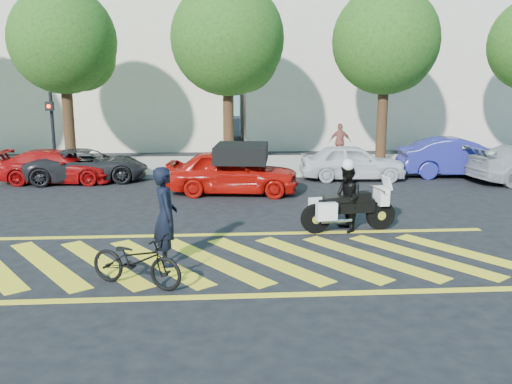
{
  "coord_description": "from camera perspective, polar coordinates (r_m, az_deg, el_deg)",
  "views": [
    {
      "loc": [
        -0.45,
        -10.62,
        3.65
      ],
      "look_at": [
        0.43,
        1.81,
        1.05
      ],
      "focal_mm": 38.0,
      "sensor_mm": 36.0,
      "label": 1
    }
  ],
  "objects": [
    {
      "name": "parked_mid_left",
      "position": [
        20.61,
        -17.32,
        2.72
      ],
      "size": [
        4.52,
        2.54,
        1.19
      ],
      "primitive_type": "imported",
      "rotation": [
        0.0,
        0.0,
        1.71
      ],
      "color": "black",
      "rests_on": "ground"
    },
    {
      "name": "tree_left",
      "position": [
        23.48,
        -19.27,
        14.43
      ],
      "size": [
        4.2,
        4.2,
        7.26
      ],
      "color": "black",
      "rests_on": "ground"
    },
    {
      "name": "pedestrian_right",
      "position": [
        24.16,
        8.84,
        5.24
      ],
      "size": [
        1.0,
        0.54,
        1.62
      ],
      "primitive_type": "imported",
      "rotation": [
        0.0,
        0.0,
        2.99
      ],
      "color": "#965044",
      "rests_on": "sidewalk"
    },
    {
      "name": "tree_center",
      "position": [
        22.74,
        -2.67,
        15.42
      ],
      "size": [
        4.6,
        4.6,
        7.56
      ],
      "color": "black",
      "rests_on": "ground"
    },
    {
      "name": "ground",
      "position": [
        11.24,
        -1.55,
        -7.17
      ],
      "size": [
        90.0,
        90.0,
        0.0
      ],
      "primitive_type": "plane",
      "color": "black",
      "rests_on": "ground"
    },
    {
      "name": "building_right",
      "position": [
        33.05,
        13.01,
        14.69
      ],
      "size": [
        16.0,
        8.0,
        11.0
      ],
      "primitive_type": "cube",
      "color": "beige",
      "rests_on": "ground"
    },
    {
      "name": "crosswalk",
      "position": [
        11.23,
        -1.75,
        -7.16
      ],
      "size": [
        12.33,
        4.0,
        0.01
      ],
      "color": "yellow",
      "rests_on": "ground"
    },
    {
      "name": "building_left",
      "position": [
        32.54,
        -17.97,
        13.6
      ],
      "size": [
        16.0,
        8.0,
        10.0
      ],
      "primitive_type": "cube",
      "color": "beige",
      "rests_on": "ground"
    },
    {
      "name": "tree_right",
      "position": [
        23.8,
        13.73,
        14.82
      ],
      "size": [
        4.4,
        4.4,
        7.41
      ],
      "color": "black",
      "rests_on": "ground"
    },
    {
      "name": "bicycle",
      "position": [
        9.97,
        -12.49,
        -7.05
      ],
      "size": [
        1.92,
        1.35,
        0.96
      ],
      "primitive_type": "imported",
      "rotation": [
        0.0,
        0.0,
        1.13
      ],
      "color": "black",
      "rests_on": "ground"
    },
    {
      "name": "parked_mid_right",
      "position": [
        20.31,
        10.12,
        3.13
      ],
      "size": [
        3.94,
        1.78,
        1.32
      ],
      "primitive_type": "imported",
      "rotation": [
        0.0,
        0.0,
        1.51
      ],
      "color": "silver",
      "rests_on": "ground"
    },
    {
      "name": "signal_pole",
      "position": [
        21.31,
        -20.66,
        6.37
      ],
      "size": [
        0.28,
        0.43,
        3.2
      ],
      "color": "black",
      "rests_on": "ground"
    },
    {
      "name": "officer_bike",
      "position": [
        10.84,
        -9.5,
        -2.55
      ],
      "size": [
        0.63,
        0.82,
        1.99
      ],
      "primitive_type": "imported",
      "rotation": [
        0.0,
        0.0,
        1.81
      ],
      "color": "black",
      "rests_on": "ground"
    },
    {
      "name": "parked_right",
      "position": [
        22.03,
        20.63,
        3.43
      ],
      "size": [
        4.6,
        1.95,
        1.48
      ],
      "primitive_type": "imported",
      "rotation": [
        0.0,
        0.0,
        1.48
      ],
      "color": "navy",
      "rests_on": "ground"
    },
    {
      "name": "red_convertible",
      "position": [
        17.51,
        -2.49,
        2.16
      ],
      "size": [
        4.45,
        2.24,
        1.45
      ],
      "primitive_type": "imported",
      "rotation": [
        0.0,
        0.0,
        1.45
      ],
      "color": "#B60E08",
      "rests_on": "ground"
    },
    {
      "name": "sidewalk",
      "position": [
        22.9,
        -2.87,
        2.78
      ],
      "size": [
        60.0,
        5.0,
        0.15
      ],
      "primitive_type": "cube",
      "color": "#9E998E",
      "rests_on": "ground"
    },
    {
      "name": "parked_left",
      "position": [
        20.66,
        -20.18,
        2.54
      ],
      "size": [
        4.16,
        1.85,
        1.19
      ],
      "primitive_type": "imported",
      "rotation": [
        0.0,
        0.0,
        1.52
      ],
      "color": "#9F090A",
      "rests_on": "ground"
    },
    {
      "name": "police_motorcycle",
      "position": [
        13.35,
        9.58,
        -1.69
      ],
      "size": [
        2.4,
        0.88,
        1.06
      ],
      "rotation": [
        0.0,
        0.0,
        0.15
      ],
      "color": "black",
      "rests_on": "ground"
    },
    {
      "name": "officer_moto",
      "position": [
        13.3,
        9.55,
        -0.65
      ],
      "size": [
        0.74,
        0.88,
        1.65
      ],
      "primitive_type": "imported",
      "rotation": [
        0.0,
        0.0,
        -1.42
      ],
      "color": "black",
      "rests_on": "ground"
    }
  ]
}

